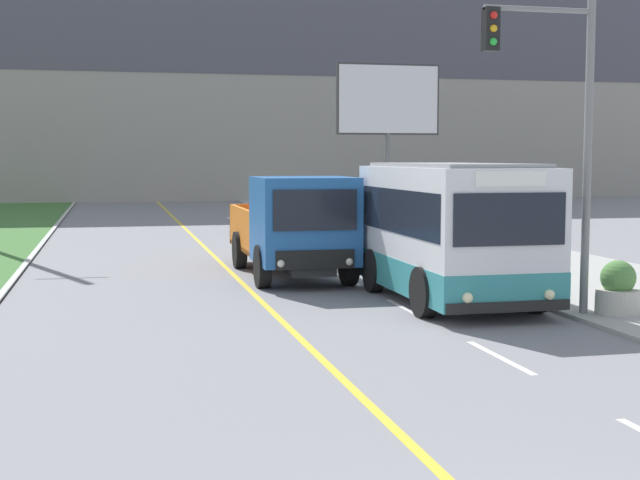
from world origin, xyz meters
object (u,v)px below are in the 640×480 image
at_px(traffic_light_mast, 559,112).
at_px(planter_round_near, 618,290).
at_px(car_distant, 289,216).
at_px(planter_round_second, 514,264).
at_px(billboard_large, 388,105).
at_px(planter_round_far, 402,234).
at_px(planter_round_third, 452,246).
at_px(city_bus, 451,232).
at_px(dump_truck, 297,229).

distance_m(traffic_light_mast, planter_round_near, 3.65).
bearing_deg(car_distant, planter_round_near, -83.34).
distance_m(planter_round_near, planter_round_second, 4.32).
relative_size(billboard_large, planter_round_far, 6.45).
distance_m(traffic_light_mast, planter_round_third, 9.11).
relative_size(planter_round_near, planter_round_third, 0.95).
bearing_deg(planter_round_third, planter_round_second, -91.51).
bearing_deg(planter_round_second, planter_round_near, -88.33).
relative_size(city_bus, car_distant, 1.36).
bearing_deg(city_bus, planter_round_far, 77.16).
height_order(car_distant, planter_round_second, car_distant).
relative_size(dump_truck, billboard_large, 0.96).
relative_size(dump_truck, planter_round_third, 6.18).
xyz_separation_m(traffic_light_mast, planter_round_third, (1.18, 8.36, -3.42)).
relative_size(billboard_large, planter_round_third, 6.45).
bearing_deg(planter_round_far, planter_round_third, -89.05).
height_order(billboard_large, planter_round_far, billboard_large).
xyz_separation_m(city_bus, dump_truck, (-2.53, 4.13, -0.20)).
bearing_deg(planter_round_far, planter_round_second, -90.28).
relative_size(city_bus, dump_truck, 0.86).
distance_m(city_bus, dump_truck, 4.85).
bearing_deg(planter_round_second, car_distant, 97.97).
bearing_deg(planter_round_far, city_bus, -102.84).
relative_size(city_bus, billboard_large, 0.82).
bearing_deg(traffic_light_mast, city_bus, 119.64).
relative_size(planter_round_near, planter_round_far, 0.95).
distance_m(car_distant, traffic_light_mast, 20.67).
relative_size(dump_truck, planter_round_far, 6.18).
height_order(car_distant, planter_round_far, car_distant).
xyz_separation_m(planter_round_near, planter_round_third, (-0.01, 8.63, 0.02)).
bearing_deg(car_distant, planter_round_second, -82.03).
bearing_deg(planter_round_near, planter_round_far, 90.37).
relative_size(city_bus, planter_round_third, 5.29).
bearing_deg(planter_round_third, city_bus, -111.81).
height_order(traffic_light_mast, billboard_large, billboard_large).
distance_m(city_bus, planter_round_near, 3.65).
height_order(dump_truck, planter_round_near, dump_truck).
height_order(car_distant, traffic_light_mast, traffic_light_mast).
xyz_separation_m(dump_truck, planter_round_second, (4.87, -2.32, -0.75)).
distance_m(city_bus, planter_round_far, 10.75).
xyz_separation_m(city_bus, billboard_large, (4.64, 19.24, 3.84)).
bearing_deg(dump_truck, city_bus, -58.54).
xyz_separation_m(billboard_large, planter_round_far, (-2.26, -8.80, -4.78)).
distance_m(car_distant, planter_round_far, 8.03).
bearing_deg(traffic_light_mast, planter_round_far, 85.01).
height_order(dump_truck, planter_round_far, dump_truck).
xyz_separation_m(planter_round_third, planter_round_far, (-0.07, 4.32, 0.00)).
bearing_deg(planter_round_near, planter_round_second, 91.67).
xyz_separation_m(planter_round_near, planter_round_second, (-0.13, 4.32, 0.02)).
height_order(city_bus, car_distant, city_bus).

